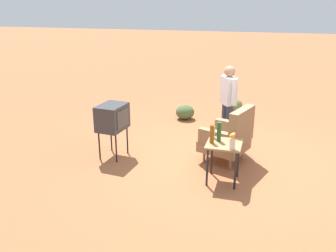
{
  "coord_description": "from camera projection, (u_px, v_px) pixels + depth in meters",
  "views": [
    {
      "loc": [
        6.27,
        0.71,
        2.84
      ],
      "look_at": [
        0.24,
        -1.02,
        0.65
      ],
      "focal_mm": 38.38,
      "sensor_mm": 36.0,
      "label": 1
    }
  ],
  "objects": [
    {
      "name": "flower_vase",
      "position": [
        233.0,
        140.0,
        5.49
      ],
      "size": [
        0.14,
        0.1,
        0.27
      ],
      "color": "silver",
      "rests_on": "side_table"
    },
    {
      "name": "bottle_short_clear",
      "position": [
        213.0,
        132.0,
        5.98
      ],
      "size": [
        0.06,
        0.06,
        0.2
      ],
      "primitive_type": "cylinder",
      "color": "silver",
      "rests_on": "side_table"
    },
    {
      "name": "shrub_mid",
      "position": [
        185.0,
        112.0,
        9.08
      ],
      "size": [
        0.47,
        0.47,
        0.36
      ],
      "primitive_type": "ellipsoid",
      "color": "#475B33",
      "rests_on": "ground"
    },
    {
      "name": "bottle_tall_amber",
      "position": [
        212.0,
        134.0,
        5.75
      ],
      "size": [
        0.07,
        0.07,
        0.3
      ],
      "primitive_type": "cylinder",
      "color": "brown",
      "rests_on": "side_table"
    },
    {
      "name": "armchair",
      "position": [
        230.0,
        137.0,
        6.55
      ],
      "size": [
        0.97,
        0.98,
        1.06
      ],
      "color": "#937047",
      "rests_on": "ground"
    },
    {
      "name": "side_table",
      "position": [
        224.0,
        149.0,
        5.81
      ],
      "size": [
        0.56,
        0.56,
        0.68
      ],
      "color": "black",
      "rests_on": "ground"
    },
    {
      "name": "bottle_wine_green",
      "position": [
        219.0,
        132.0,
        5.82
      ],
      "size": [
        0.07,
        0.07,
        0.32
      ],
      "primitive_type": "cylinder",
      "color": "#1E5623",
      "rests_on": "side_table"
    },
    {
      "name": "shrub_far",
      "position": [
        233.0,
        105.0,
        9.72
      ],
      "size": [
        0.48,
        0.48,
        0.37
      ],
      "primitive_type": "ellipsoid",
      "color": "olive",
      "rests_on": "ground"
    },
    {
      "name": "ground_plane",
      "position": [
        223.0,
        159.0,
        6.82
      ],
      "size": [
        60.0,
        60.0,
        0.0
      ],
      "primitive_type": "plane",
      "color": "#A05B38"
    },
    {
      "name": "tv_on_stand",
      "position": [
        112.0,
        118.0,
        6.7
      ],
      "size": [
        0.64,
        0.5,
        1.03
      ],
      "color": "black",
      "rests_on": "ground"
    },
    {
      "name": "person_standing",
      "position": [
        228.0,
        100.0,
        7.27
      ],
      "size": [
        0.5,
        0.38,
        1.64
      ],
      "color": "#2D3347",
      "rests_on": "ground"
    }
  ]
}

